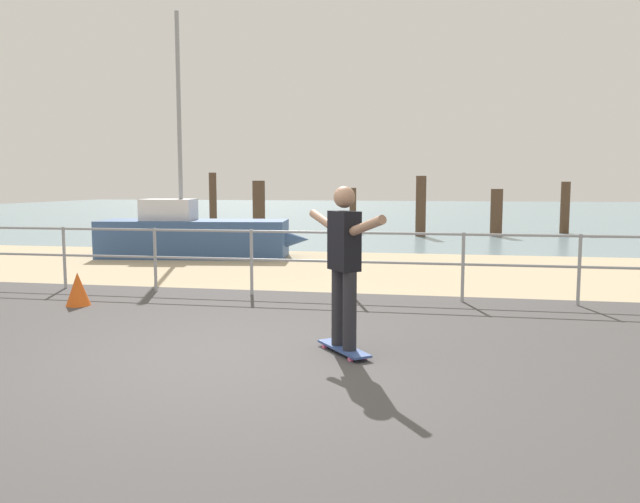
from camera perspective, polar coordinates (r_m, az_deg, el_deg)
The scene contains 14 objects.
ground_plane at distance 5.47m, azimuth -11.75°, elevation -12.68°, with size 24.00×10.00×0.04m, color #474444.
beach_strip at distance 13.05m, azimuth 1.73°, elevation -1.57°, with size 24.00×6.00×0.04m, color tan.
sea_surface at distance 40.86m, azimuth 7.86°, elevation 3.64°, with size 72.00×50.00×0.04m, color #75939E.
railing_fence at distance 10.12m, azimuth -10.66°, elevation 0.08°, with size 14.63×0.05×1.05m.
sailboat at distance 15.20m, azimuth -10.80°, elevation 1.42°, with size 5.05×1.97×5.72m.
skateboard at distance 6.51m, azimuth 2.17°, elevation -8.84°, with size 0.65×0.76×0.08m.
skateboarder at distance 6.34m, azimuth 2.21°, elevation -0.52°, with size 0.95×1.20×1.65m.
groyne_post_0 at distance 23.10m, azimuth -9.72°, elevation 4.41°, with size 0.27×0.27×2.17m, color #513826.
groyne_post_1 at distance 19.83m, azimuth -5.59°, elevation 3.75°, with size 0.39×0.39×1.86m, color #513826.
groyne_post_2 at distance 22.92m, azimuth 3.01°, elevation 3.79°, with size 0.24×0.24×1.62m, color #513826.
groyne_post_3 at distance 21.19m, azimuth 9.17°, elevation 4.08°, with size 0.34×0.34×2.03m, color #513826.
groyne_post_4 at distance 21.77m, azimuth 15.77°, elevation 3.41°, with size 0.40×0.40×1.60m, color #513826.
groyne_post_5 at distance 23.79m, azimuth 21.42°, elevation 3.73°, with size 0.32×0.32×1.84m, color #513826.
traffic_cone at distance 9.62m, azimuth -21.19°, elevation -3.26°, with size 0.36×0.36×0.50m, color #E55919.
Camera 1 is at (2.00, -5.77, 1.75)m, focal length 35.14 mm.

